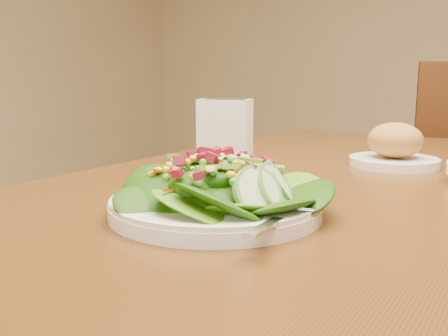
{
  "coord_description": "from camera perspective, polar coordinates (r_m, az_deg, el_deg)",
  "views": [
    {
      "loc": [
        0.26,
        -0.84,
        0.92
      ],
      "look_at": [
        -0.07,
        -0.31,
        0.81
      ],
      "focal_mm": 40.0,
      "sensor_mm": 36.0,
      "label": 1
    }
  ],
  "objects": [
    {
      "name": "dining_table",
      "position": [
        0.92,
        14.65,
        -7.21
      ],
      "size": [
        0.9,
        1.4,
        0.75
      ],
      "color": "#482A0C",
      "rests_on": "ground_plane"
    },
    {
      "name": "salad_plate",
      "position": [
        0.62,
        -0.28,
        -2.96
      ],
      "size": [
        0.27,
        0.26,
        0.08
      ],
      "rotation": [
        0.0,
        0.0,
        0.33
      ],
      "color": "white",
      "rests_on": "dining_table"
    },
    {
      "name": "bread_plate",
      "position": [
        1.03,
        18.92,
        2.13
      ],
      "size": [
        0.17,
        0.17,
        0.09
      ],
      "color": "white",
      "rests_on": "dining_table"
    },
    {
      "name": "napkin_holder",
      "position": [
        0.97,
        0.12,
        4.26
      ],
      "size": [
        0.11,
        0.08,
        0.13
      ],
      "rotation": [
        0.0,
        0.0,
        0.29
      ],
      "color": "white",
      "rests_on": "dining_table"
    }
  ]
}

